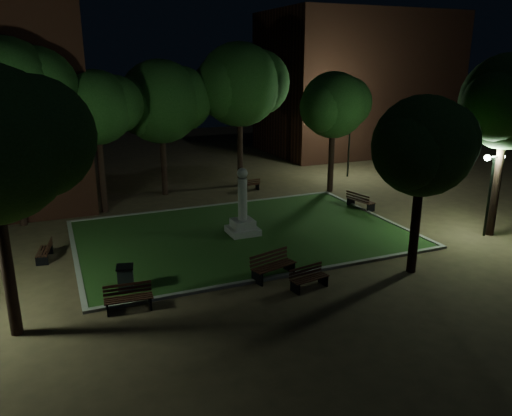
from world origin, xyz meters
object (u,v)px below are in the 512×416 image
(bench_left_side, at_px, (45,251))
(trash_bin, at_px, (126,279))
(bench_near_left, at_px, (309,278))
(bench_west_near, at_px, (128,298))
(bench_near_right, at_px, (273,266))
(bench_right_side, at_px, (360,201))
(bench_far_side, at_px, (249,185))
(monument, at_px, (243,216))

(bench_left_side, distance_m, trash_bin, 5.15)
(bench_near_left, xyz_separation_m, bench_west_near, (-6.35, 0.89, 0.03))
(bench_near_right, distance_m, bench_right_side, 10.54)
(bench_west_near, relative_size, bench_right_side, 0.90)
(bench_far_side, bearing_deg, monument, 62.39)
(bench_near_right, height_order, bench_left_side, bench_near_right)
(bench_near_right, distance_m, bench_left_side, 9.63)
(monument, xyz_separation_m, bench_near_right, (-0.71, -4.96, -0.48))
(bench_near_right, height_order, bench_far_side, bench_near_right)
(bench_near_right, relative_size, bench_left_side, 1.31)
(bench_right_side, bearing_deg, monument, 88.38)
(bench_left_side, relative_size, trash_bin, 1.45)
(monument, xyz_separation_m, bench_left_side, (-8.74, 0.35, -0.59))
(bench_near_right, distance_m, trash_bin, 5.47)
(monument, height_order, trash_bin, monument)
(bench_west_near, relative_size, bench_far_side, 1.14)
(trash_bin, bearing_deg, bench_left_side, 120.80)
(bench_left_side, xyz_separation_m, bench_far_side, (12.15, 7.29, -0.00))
(bench_near_right, distance_m, bench_west_near, 5.54)
(bench_far_side, bearing_deg, bench_near_left, 73.21)
(bench_near_left, xyz_separation_m, bench_far_side, (3.29, 13.95, -0.02))
(bench_right_side, bearing_deg, bench_left_side, 81.33)
(monument, height_order, bench_west_near, monument)
(bench_near_left, bearing_deg, bench_far_side, 66.65)
(bench_right_side, bearing_deg, trash_bin, 99.38)
(bench_left_side, bearing_deg, bench_near_right, 66.42)
(bench_west_near, height_order, bench_right_side, bench_right_side)
(bench_near_left, distance_m, bench_near_right, 1.59)
(bench_near_right, xyz_separation_m, bench_far_side, (4.12, 12.60, -0.11))
(bench_near_left, relative_size, trash_bin, 1.52)
(monument, bearing_deg, bench_far_side, 65.92)
(bench_west_near, bearing_deg, bench_far_side, 57.63)
(bench_near_right, height_order, bench_west_near, bench_near_right)
(monument, height_order, bench_near_right, monument)
(bench_far_side, bearing_deg, bench_left_side, 27.43)
(bench_west_near, relative_size, bench_left_side, 1.10)
(bench_near_left, relative_size, bench_left_side, 1.05)
(bench_left_side, bearing_deg, bench_near_left, 63.02)
(monument, bearing_deg, trash_bin, -146.32)
(bench_west_near, xyz_separation_m, bench_left_side, (-2.51, 5.77, -0.05))
(bench_near_left, height_order, bench_west_near, bench_west_near)
(monument, relative_size, bench_far_side, 2.24)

